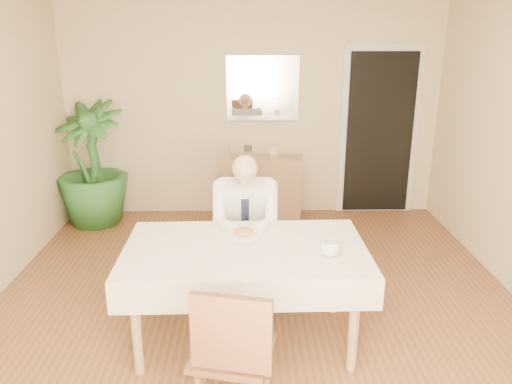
{
  "coord_description": "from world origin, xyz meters",
  "views": [
    {
      "loc": [
        -0.08,
        -3.52,
        2.21
      ],
      "look_at": [
        0.0,
        0.35,
        0.95
      ],
      "focal_mm": 35.0,
      "sensor_mm": 36.0,
      "label": 1
    }
  ],
  "objects_px": {
    "seated_man": "(245,224)",
    "dining_table": "(245,258)",
    "potted_palm": "(91,164)",
    "coffee_mug": "(330,248)",
    "chair_near": "(232,350)",
    "sideboard": "(263,187)",
    "chair_far": "(245,232)"
  },
  "relations": [
    {
      "from": "seated_man",
      "to": "sideboard",
      "type": "bearing_deg",
      "value": 84.04
    },
    {
      "from": "coffee_mug",
      "to": "dining_table",
      "type": "bearing_deg",
      "value": 165.02
    },
    {
      "from": "coffee_mug",
      "to": "chair_far",
      "type": "bearing_deg",
      "value": 119.18
    },
    {
      "from": "chair_near",
      "to": "coffee_mug",
      "type": "xyz_separation_m",
      "value": [
        0.65,
        0.72,
        0.28
      ]
    },
    {
      "from": "sideboard",
      "to": "potted_palm",
      "type": "relative_size",
      "value": 0.65
    },
    {
      "from": "seated_man",
      "to": "coffee_mug",
      "type": "xyz_separation_m",
      "value": [
        0.58,
        -0.75,
        0.11
      ]
    },
    {
      "from": "chair_far",
      "to": "coffee_mug",
      "type": "distance_m",
      "value": 1.22
    },
    {
      "from": "coffee_mug",
      "to": "sideboard",
      "type": "relative_size",
      "value": 0.14
    },
    {
      "from": "dining_table",
      "to": "seated_man",
      "type": "distance_m",
      "value": 0.59
    },
    {
      "from": "dining_table",
      "to": "coffee_mug",
      "type": "bearing_deg",
      "value": -15.69
    },
    {
      "from": "chair_near",
      "to": "seated_man",
      "type": "height_order",
      "value": "seated_man"
    },
    {
      "from": "chair_near",
      "to": "seated_man",
      "type": "distance_m",
      "value": 1.48
    },
    {
      "from": "dining_table",
      "to": "sideboard",
      "type": "bearing_deg",
      "value": 84.67
    },
    {
      "from": "chair_near",
      "to": "potted_palm",
      "type": "height_order",
      "value": "potted_palm"
    },
    {
      "from": "chair_far",
      "to": "potted_palm",
      "type": "distance_m",
      "value": 2.37
    },
    {
      "from": "chair_near",
      "to": "sideboard",
      "type": "height_order",
      "value": "chair_near"
    },
    {
      "from": "seated_man",
      "to": "coffee_mug",
      "type": "height_order",
      "value": "seated_man"
    },
    {
      "from": "dining_table",
      "to": "chair_near",
      "type": "height_order",
      "value": "chair_near"
    },
    {
      "from": "chair_far",
      "to": "sideboard",
      "type": "bearing_deg",
      "value": 83.72
    },
    {
      "from": "chair_far",
      "to": "seated_man",
      "type": "height_order",
      "value": "seated_man"
    },
    {
      "from": "chair_far",
      "to": "coffee_mug",
      "type": "relative_size",
      "value": 6.73
    },
    {
      "from": "seated_man",
      "to": "dining_table",
      "type": "bearing_deg",
      "value": -90.0
    },
    {
      "from": "chair_near",
      "to": "potted_palm",
      "type": "relative_size",
      "value": 0.64
    },
    {
      "from": "dining_table",
      "to": "potted_palm",
      "type": "distance_m",
      "value": 3.01
    },
    {
      "from": "chair_far",
      "to": "seated_man",
      "type": "xyz_separation_m",
      "value": [
        0.0,
        -0.29,
        0.19
      ]
    },
    {
      "from": "seated_man",
      "to": "sideboard",
      "type": "distance_m",
      "value": 2.05
    },
    {
      "from": "chair_far",
      "to": "seated_man",
      "type": "bearing_deg",
      "value": -89.34
    },
    {
      "from": "chair_far",
      "to": "sideboard",
      "type": "relative_size",
      "value": 0.95
    },
    {
      "from": "coffee_mug",
      "to": "sideboard",
      "type": "xyz_separation_m",
      "value": [
        -0.37,
        2.77,
        -0.43
      ]
    },
    {
      "from": "seated_man",
      "to": "potted_palm",
      "type": "xyz_separation_m",
      "value": [
        -1.79,
        1.82,
        0.03
      ]
    },
    {
      "from": "dining_table",
      "to": "sideboard",
      "type": "relative_size",
      "value": 1.85
    },
    {
      "from": "chair_far",
      "to": "chair_near",
      "type": "relative_size",
      "value": 0.95
    }
  ]
}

